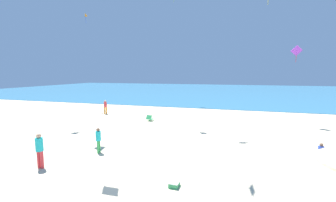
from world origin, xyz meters
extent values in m
plane|color=beige|center=(0.00, 10.00, 0.00)|extent=(120.00, 120.00, 0.00)
cube|color=teal|center=(0.00, 48.92, 0.03)|extent=(120.00, 60.00, 0.05)
cube|color=#2D9956|center=(-3.18, 10.40, 0.17)|extent=(0.70, 0.61, 0.03)
cube|color=#2D9956|center=(-3.25, 10.16, 0.37)|extent=(0.63, 0.38, 0.41)
cylinder|color=#B7B7BC|center=(-3.42, 10.62, 0.08)|extent=(0.02, 0.02, 0.17)
cylinder|color=#B7B7BC|center=(-2.85, 10.45, 0.08)|extent=(0.02, 0.02, 0.17)
cube|color=#339956|center=(2.12, -0.81, 0.09)|extent=(0.39, 0.45, 0.18)
cube|color=white|center=(2.12, -0.81, 0.20)|extent=(0.41, 0.47, 0.04)
cylinder|color=red|center=(-4.40, -0.94, 0.43)|extent=(0.15, 0.15, 0.85)
cylinder|color=red|center=(-4.59, -0.94, 0.43)|extent=(0.15, 0.15, 0.85)
cylinder|color=#19ADB2|center=(-4.49, -0.94, 1.17)|extent=(0.35, 0.35, 0.64)
sphere|color=tan|center=(-4.49, -0.94, 1.60)|extent=(0.23, 0.23, 0.23)
cylinder|color=orange|center=(-9.29, 12.14, 0.39)|extent=(0.14, 0.14, 0.79)
cylinder|color=orange|center=(-9.13, 12.22, 0.39)|extent=(0.14, 0.14, 0.79)
cylinder|color=red|center=(-9.21, 12.18, 1.08)|extent=(0.42, 0.42, 0.59)
sphere|color=beige|center=(-9.21, 12.18, 1.47)|extent=(0.22, 0.22, 0.22)
cylinder|color=blue|center=(9.14, 4.88, 0.24)|extent=(0.43, 0.43, 0.48)
sphere|color=brown|center=(9.14, 4.88, 0.56)|extent=(0.19, 0.19, 0.19)
cube|color=#D8599E|center=(9.24, 4.71, 0.07)|extent=(0.38, 0.42, 0.14)
cylinder|color=green|center=(-3.01, 1.70, 0.36)|extent=(0.13, 0.13, 0.72)
cylinder|color=green|center=(-2.98, 1.54, 0.36)|extent=(0.13, 0.13, 0.72)
cylinder|color=#19ADB2|center=(-2.99, 1.62, 0.99)|extent=(0.33, 0.33, 0.54)
sphere|color=brown|center=(-2.99, 1.62, 1.35)|extent=(0.20, 0.20, 0.20)
cone|color=orange|center=(-13.51, 15.27, 11.72)|extent=(0.46, 0.55, 0.52)
cylinder|color=blue|center=(-13.51, 15.27, 11.13)|extent=(0.05, 0.08, 0.82)
cube|color=purple|center=(9.50, 12.79, 6.48)|extent=(0.95, 0.42, 0.89)
cylinder|color=red|center=(9.50, 12.79, 5.82)|extent=(0.06, 0.10, 0.65)
cylinder|color=yellow|center=(6.71, 10.63, 10.13)|extent=(0.04, 0.05, 0.51)
cylinder|color=#99DB33|center=(-4.31, 23.25, 15.03)|extent=(0.05, 0.06, 0.57)
camera|label=1|loc=(4.21, -8.81, 4.54)|focal=23.28mm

